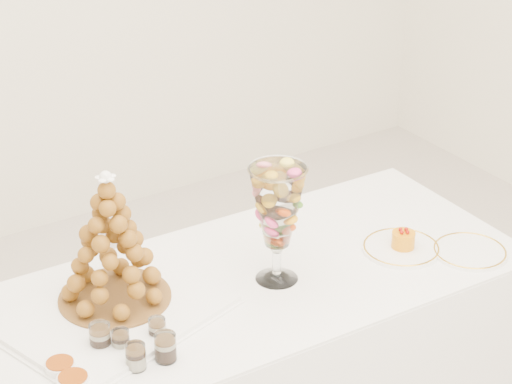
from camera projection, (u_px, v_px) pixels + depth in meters
lace_tray at (115, 314)px, 2.77m from camera, size 0.67×0.57×0.02m
macaron_vase at (277, 208)px, 2.84m from camera, size 0.17×0.17×0.36m
cake_plate at (401, 248)px, 3.10m from camera, size 0.24×0.24×0.01m
spare_plate at (470, 252)px, 3.08m from camera, size 0.23×0.23×0.01m
verrine_a at (100, 337)px, 2.62m from camera, size 0.06×0.06×0.08m
verrine_b at (121, 341)px, 2.62m from camera, size 0.05×0.05×0.06m
verrine_c at (157, 329)px, 2.67m from camera, size 0.05×0.05×0.06m
verrine_d at (136, 357)px, 2.55m from camera, size 0.06×0.06×0.07m
verrine_e at (165, 347)px, 2.58m from camera, size 0.07×0.07×0.08m
ramekin_back at (60, 367)px, 2.55m from camera, size 0.08×0.08×0.02m
ramekin_front at (73, 381)px, 2.50m from camera, size 0.08×0.08×0.03m
croquembouche at (110, 239)px, 2.73m from camera, size 0.32×0.32×0.40m
mousse_cake at (403, 239)px, 3.08m from camera, size 0.07×0.07×0.06m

